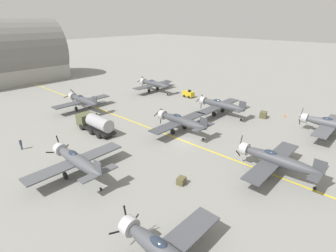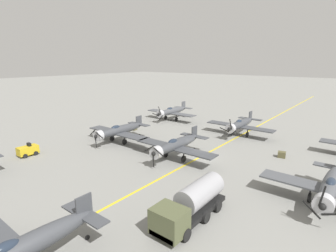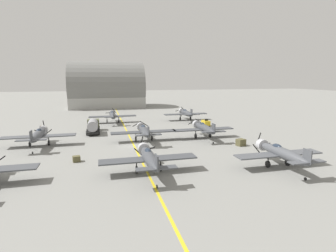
{
  "view_description": "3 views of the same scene",
  "coord_description": "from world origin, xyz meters",
  "px_view_note": "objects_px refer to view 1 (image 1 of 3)",
  "views": [
    {
      "loc": [
        -28.29,
        -22.53,
        17.5
      ],
      "look_at": [
        -3.14,
        0.5,
        3.33
      ],
      "focal_mm": 28.0,
      "sensor_mm": 36.0,
      "label": 1
    },
    {
      "loc": [
        -17.57,
        29.46,
        12.98
      ],
      "look_at": [
        6.1,
        -0.55,
        3.36
      ],
      "focal_mm": 28.0,
      "sensor_mm": 36.0,
      "label": 2
    },
    {
      "loc": [
        -5.15,
        -43.95,
        11.56
      ],
      "look_at": [
        5.27,
        -3.12,
        3.78
      ],
      "focal_mm": 28.0,
      "sensor_mm": 36.0,
      "label": 3
    }
  ],
  "objects_px": {
    "airplane_near_center": "(276,160)",
    "airplane_near_right": "(332,124)",
    "airplane_far_center": "(83,100)",
    "traffic_cone": "(285,116)",
    "airplane_mid_right": "(220,105)",
    "tow_tractor": "(188,94)",
    "airplane_mid_center": "(181,121)",
    "supply_crate_mid_lane": "(263,115)",
    "ground_crew_walking": "(21,144)",
    "hangar": "(7,57)",
    "airplane_far_right": "(154,84)",
    "fuel_tanker": "(95,123)",
    "airplane_mid_left": "(77,160)",
    "supply_crate_by_tanker": "(181,181)"
  },
  "relations": [
    {
      "from": "tow_tractor",
      "to": "hangar",
      "type": "relative_size",
      "value": 0.09
    },
    {
      "from": "airplane_mid_right",
      "to": "tow_tractor",
      "type": "bearing_deg",
      "value": 54.33
    },
    {
      "from": "supply_crate_mid_lane",
      "to": "airplane_near_right",
      "type": "bearing_deg",
      "value": -94.13
    },
    {
      "from": "airplane_mid_center",
      "to": "tow_tractor",
      "type": "bearing_deg",
      "value": 39.06
    },
    {
      "from": "airplane_mid_left",
      "to": "airplane_near_center",
      "type": "height_order",
      "value": "airplane_mid_left"
    },
    {
      "from": "airplane_near_center",
      "to": "ground_crew_walking",
      "type": "distance_m",
      "value": 34.33
    },
    {
      "from": "airplane_near_center",
      "to": "ground_crew_walking",
      "type": "height_order",
      "value": "airplane_near_center"
    },
    {
      "from": "airplane_far_right",
      "to": "tow_tractor",
      "type": "xyz_separation_m",
      "value": [
        1.98,
        -9.47,
        -1.22
      ]
    },
    {
      "from": "airplane_far_right",
      "to": "airplane_near_right",
      "type": "xyz_separation_m",
      "value": [
        -0.17,
        -39.75,
        0.0
      ]
    },
    {
      "from": "hangar",
      "to": "traffic_cone",
      "type": "bearing_deg",
      "value": -71.58
    },
    {
      "from": "airplane_near_center",
      "to": "airplane_mid_right",
      "type": "height_order",
      "value": "airplane_near_center"
    },
    {
      "from": "ground_crew_walking",
      "to": "airplane_near_center",
      "type": "bearing_deg",
      "value": -58.31
    },
    {
      "from": "airplane_mid_right",
      "to": "hangar",
      "type": "height_order",
      "value": "hangar"
    },
    {
      "from": "airplane_mid_right",
      "to": "ground_crew_walking",
      "type": "distance_m",
      "value": 34.26
    },
    {
      "from": "supply_crate_mid_lane",
      "to": "tow_tractor",
      "type": "bearing_deg",
      "value": 85.99
    },
    {
      "from": "tow_tractor",
      "to": "traffic_cone",
      "type": "height_order",
      "value": "tow_tractor"
    },
    {
      "from": "airplane_near_right",
      "to": "fuel_tanker",
      "type": "relative_size",
      "value": 1.5
    },
    {
      "from": "airplane_mid_left",
      "to": "airplane_far_center",
      "type": "relative_size",
      "value": 1.0
    },
    {
      "from": "fuel_tanker",
      "to": "airplane_mid_center",
      "type": "bearing_deg",
      "value": -48.28
    },
    {
      "from": "airplane_far_center",
      "to": "airplane_mid_right",
      "type": "height_order",
      "value": "same"
    },
    {
      "from": "airplane_far_center",
      "to": "airplane_mid_center",
      "type": "height_order",
      "value": "same"
    },
    {
      "from": "airplane_mid_center",
      "to": "supply_crate_mid_lane",
      "type": "xyz_separation_m",
      "value": [
        15.68,
        -7.18,
        -1.43
      ]
    },
    {
      "from": "airplane_near_center",
      "to": "airplane_near_right",
      "type": "xyz_separation_m",
      "value": [
        16.89,
        -2.12,
        0.0
      ]
    },
    {
      "from": "supply_crate_by_tanker",
      "to": "traffic_cone",
      "type": "relative_size",
      "value": 1.8
    },
    {
      "from": "supply_crate_mid_lane",
      "to": "hangar",
      "type": "height_order",
      "value": "hangar"
    },
    {
      "from": "airplane_mid_left",
      "to": "ground_crew_walking",
      "type": "xyz_separation_m",
      "value": [
        -2.08,
        12.02,
        -1.12
      ]
    },
    {
      "from": "airplane_mid_center",
      "to": "traffic_cone",
      "type": "distance_m",
      "value": 21.4
    },
    {
      "from": "traffic_cone",
      "to": "hangar",
      "type": "xyz_separation_m",
      "value": [
        -23.73,
        71.24,
        6.74
      ]
    },
    {
      "from": "fuel_tanker",
      "to": "supply_crate_mid_lane",
      "type": "bearing_deg",
      "value": -35.17
    },
    {
      "from": "airplane_near_right",
      "to": "hangar",
      "type": "xyz_separation_m",
      "value": [
        -19.81,
        79.63,
        5.0
      ]
    },
    {
      "from": "airplane_far_center",
      "to": "hangar",
      "type": "distance_m",
      "value": 39.59
    },
    {
      "from": "airplane_far_center",
      "to": "airplane_far_right",
      "type": "bearing_deg",
      "value": -18.64
    },
    {
      "from": "airplane_near_center",
      "to": "fuel_tanker",
      "type": "relative_size",
      "value": 1.5
    },
    {
      "from": "airplane_near_right",
      "to": "ground_crew_walking",
      "type": "relative_size",
      "value": 7.31
    },
    {
      "from": "airplane_mid_center",
      "to": "supply_crate_by_tanker",
      "type": "distance_m",
      "value": 14.64
    },
    {
      "from": "airplane_far_center",
      "to": "traffic_cone",
      "type": "height_order",
      "value": "airplane_far_center"
    },
    {
      "from": "airplane_far_center",
      "to": "fuel_tanker",
      "type": "relative_size",
      "value": 1.5
    },
    {
      "from": "supply_crate_by_tanker",
      "to": "supply_crate_mid_lane",
      "type": "distance_m",
      "value": 26.86
    },
    {
      "from": "tow_tractor",
      "to": "hangar",
      "type": "height_order",
      "value": "hangar"
    },
    {
      "from": "fuel_tanker",
      "to": "ground_crew_walking",
      "type": "xyz_separation_m",
      "value": [
        -10.76,
        2.4,
        -0.61
      ]
    },
    {
      "from": "airplane_far_center",
      "to": "supply_crate_by_tanker",
      "type": "distance_m",
      "value": 31.99
    },
    {
      "from": "fuel_tanker",
      "to": "hangar",
      "type": "distance_m",
      "value": 51.2
    },
    {
      "from": "airplane_far_center",
      "to": "airplane_near_center",
      "type": "bearing_deg",
      "value": -102.98
    },
    {
      "from": "hangar",
      "to": "tow_tractor",
      "type": "bearing_deg",
      "value": -66.02
    },
    {
      "from": "airplane_near_center",
      "to": "airplane_near_right",
      "type": "distance_m",
      "value": 17.03
    },
    {
      "from": "supply_crate_mid_lane",
      "to": "airplane_far_center",
      "type": "bearing_deg",
      "value": 124.98
    },
    {
      "from": "traffic_cone",
      "to": "tow_tractor",
      "type": "bearing_deg",
      "value": 94.64
    },
    {
      "from": "airplane_far_center",
      "to": "airplane_near_center",
      "type": "distance_m",
      "value": 38.32
    },
    {
      "from": "airplane_near_center",
      "to": "airplane_far_right",
      "type": "bearing_deg",
      "value": 58.84
    },
    {
      "from": "fuel_tanker",
      "to": "traffic_cone",
      "type": "xyz_separation_m",
      "value": [
        28.07,
        -20.52,
        -1.24
      ]
    }
  ]
}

